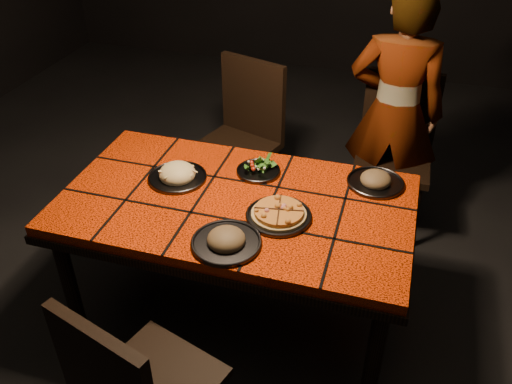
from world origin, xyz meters
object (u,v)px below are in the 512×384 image
(plate_pizza, at_px, (279,214))
(plate_pasta, at_px, (177,175))
(dining_table, at_px, (236,213))
(chair_far_left, at_px, (243,130))
(diner, at_px, (395,113))
(chair_far_right, at_px, (395,143))

(plate_pizza, bearing_deg, plate_pasta, 163.91)
(plate_pizza, distance_m, plate_pasta, 0.57)
(dining_table, xyz_separation_m, chair_far_left, (-0.27, 0.95, -0.10))
(diner, xyz_separation_m, plate_pizza, (-0.40, -1.14, 0.00))
(diner, bearing_deg, dining_table, 61.04)
(chair_far_left, height_order, diner, diner)
(chair_far_right, distance_m, plate_pizza, 1.25)
(diner, distance_m, plate_pasta, 1.36)
(chair_far_right, bearing_deg, dining_table, -121.98)
(chair_far_left, bearing_deg, plate_pasta, -75.29)
(diner, bearing_deg, plate_pasta, 47.47)
(plate_pasta, bearing_deg, chair_far_right, 45.71)
(dining_table, relative_size, plate_pasta, 5.74)
(plate_pizza, relative_size, plate_pasta, 1.03)
(chair_far_left, bearing_deg, dining_table, -56.07)
(plate_pizza, bearing_deg, chair_far_right, 69.56)
(dining_table, bearing_deg, chair_far_right, 58.86)
(plate_pizza, height_order, plate_pasta, plate_pasta)
(plate_pizza, bearing_deg, diner, 70.60)
(plate_pizza, bearing_deg, dining_table, 161.39)
(dining_table, bearing_deg, chair_far_left, 105.93)
(dining_table, distance_m, plate_pizza, 0.25)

